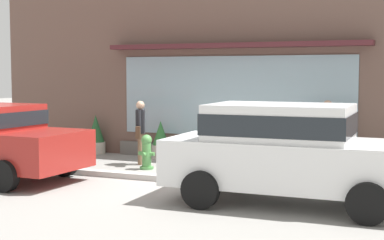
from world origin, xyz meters
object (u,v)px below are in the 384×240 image
Objects in this scene: pedestrian_with_handbag at (140,128)px; potted_plant_window_center at (228,140)px; potted_plant_window_left at (271,151)px; potted_plant_doorstep at (373,159)px; pedestrian_passerby at (327,130)px; fire_hydrant at (147,152)px; potted_plant_corner_tall at (161,141)px; parked_car_white at (288,148)px; potted_plant_window_right at (96,135)px.

potted_plant_window_center is (1.84, 1.18, -0.34)m from pedestrian_with_handbag.
potted_plant_window_left reaches higher than potted_plant_doorstep.
fire_hydrant is at bearing 49.52° from pedestrian_passerby.
pedestrian_with_handbag is 1.58× the size of potted_plant_corner_tall.
potted_plant_window_center is 1.24m from potted_plant_window_left.
pedestrian_with_handbag is at bearing -164.11° from potted_plant_window_left.
potted_plant_window_left is at bearing 108.35° from parked_car_white.
fire_hydrant is 0.52× the size of pedestrian_with_handbag.
potted_plant_corner_tall is (-4.31, 0.26, -0.46)m from pedestrian_passerby.
potted_plant_corner_tall is at bearing 159.48° from pedestrian_with_handbag.
pedestrian_passerby is 3.15× the size of potted_plant_doorstep.
pedestrian_with_handbag reaches higher than potted_plant_window_right.
parked_car_white is 4.66m from potted_plant_window_center.
fire_hydrant is 4.46m from parked_car_white.
potted_plant_window_center is (-2.41, 3.96, -0.41)m from parked_car_white.
pedestrian_with_handbag is 3.03× the size of potted_plant_doorstep.
potted_plant_window_center is at bearing 102.52° from pedestrian_with_handbag.
potted_plant_window_left is 2.30m from potted_plant_doorstep.
pedestrian_passerby is at bearing 81.06° from pedestrian_with_handbag.
parked_car_white is 3.89m from potted_plant_window_left.
potted_plant_window_right is (-6.27, 4.00, -0.44)m from parked_car_white.
parked_car_white reaches higher than potted_plant_window_right.
pedestrian_with_handbag is 5.46m from potted_plant_doorstep.
parked_car_white reaches higher than fire_hydrant.
potted_plant_doorstep is (2.28, 0.28, -0.11)m from potted_plant_window_left.
pedestrian_passerby is 4.34m from potted_plant_corner_tall.
parked_car_white reaches higher than pedestrian_with_handbag.
parked_car_white is 6.17× the size of potted_plant_window_left.
pedestrian_passerby is 1.64× the size of potted_plant_corner_tall.
potted_plant_window_left is (-1.30, -0.00, -0.55)m from pedestrian_passerby.
potted_plant_corner_tall is at bearing 174.99° from potted_plant_window_left.
fire_hydrant is at bearing -35.57° from potted_plant_window_right.
potted_plant_corner_tall reaches higher than potted_plant_doorstep.
parked_car_white reaches higher than potted_plant_window_left.
potted_plant_doorstep is at bearing 0.16° from potted_plant_corner_tall.
potted_plant_corner_tall is at bearing 26.16° from pedestrian_passerby.
potted_plant_window_right is (-2.02, 0.09, 0.04)m from potted_plant_corner_tall.
pedestrian_with_handbag is 0.36× the size of parked_car_white.
pedestrian_passerby is 0.38× the size of parked_car_white.
potted_plant_window_center is at bearing 22.28° from pedestrian_passerby.
potted_plant_window_center is at bearing -0.53° from potted_plant_window_right.
pedestrian_with_handbag is at bearing 129.29° from fire_hydrant.
potted_plant_corner_tall is 5.30m from potted_plant_doorstep.
fire_hydrant is 2.22m from potted_plant_window_center.
potted_plant_window_center is at bearing 50.94° from fire_hydrant.
potted_plant_window_center is 3.85m from potted_plant_window_right.
potted_plant_corner_tall is at bearing -2.65° from potted_plant_window_right.
potted_plant_window_center is (1.40, 1.72, 0.13)m from fire_hydrant.
pedestrian_with_handbag is at bearing 146.44° from parked_car_white.
pedestrian_passerby is 1.22m from potted_plant_doorstep.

